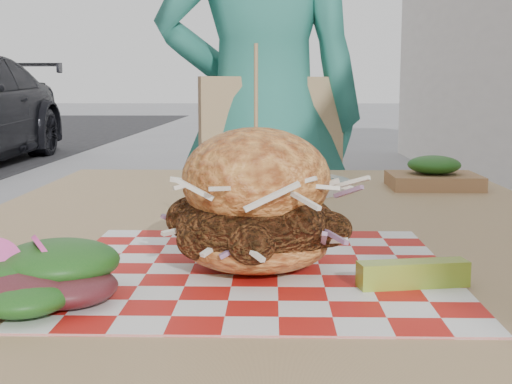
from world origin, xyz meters
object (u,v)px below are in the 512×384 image
patio_chair (261,222)px  sandwich (256,208)px  diner (261,117)px  patio_table (272,286)px

patio_chair → sandwich: (0.02, -1.28, 0.26)m
diner → patio_table: bearing=89.0°
sandwich → patio_table: bearing=86.2°
patio_table → patio_chair: size_ratio=1.26×
patio_chair → diner: bearing=72.7°
patio_chair → sandwich: sandwich is taller
patio_table → diner: bearing=91.5°
diner → patio_chair: (0.00, -0.12, -0.28)m
patio_chair → sandwich: size_ratio=4.58×
diner → sandwich: diner is taller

